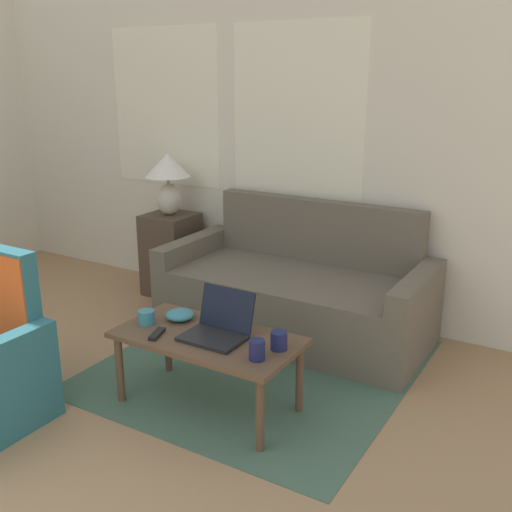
% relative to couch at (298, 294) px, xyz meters
% --- Properties ---
extents(wall_back, '(6.04, 0.06, 2.60)m').
position_rel_couch_xyz_m(wall_back, '(-0.81, 0.45, 1.02)').
color(wall_back, silver).
rests_on(wall_back, ground_plane).
extents(rug, '(1.87, 1.94, 0.01)m').
position_rel_couch_xyz_m(rug, '(0.05, -0.63, -0.28)').
color(rug, '#476651').
rests_on(rug, ground_plane).
extents(couch, '(1.91, 0.88, 0.93)m').
position_rel_couch_xyz_m(couch, '(0.00, 0.00, 0.00)').
color(couch, '#665B4C').
rests_on(couch, ground_plane).
extents(side_table, '(0.39, 0.39, 0.70)m').
position_rel_couch_xyz_m(side_table, '(-1.29, 0.15, 0.06)').
color(side_table, '#4C3D2D').
rests_on(side_table, ground_plane).
extents(table_lamp, '(0.37, 0.37, 0.51)m').
position_rel_couch_xyz_m(table_lamp, '(-1.29, 0.15, 0.74)').
color(table_lamp, beige).
rests_on(table_lamp, side_table).
extents(coffee_table, '(1.04, 0.53, 0.44)m').
position_rel_couch_xyz_m(coffee_table, '(0.05, -1.20, 0.11)').
color(coffee_table, brown).
rests_on(coffee_table, ground_plane).
extents(laptop, '(0.34, 0.30, 0.25)m').
position_rel_couch_xyz_m(laptop, '(0.10, -1.18, 0.21)').
color(laptop, black).
rests_on(laptop, coffee_table).
extents(cup_navy, '(0.09, 0.09, 0.10)m').
position_rel_couch_xyz_m(cup_navy, '(0.47, -1.14, 0.21)').
color(cup_navy, '#191E4C').
rests_on(cup_navy, coffee_table).
extents(cup_yellow, '(0.08, 0.08, 0.11)m').
position_rel_couch_xyz_m(cup_yellow, '(0.43, -1.30, 0.21)').
color(cup_yellow, '#191E4C').
rests_on(cup_yellow, coffee_table).
extents(cup_white, '(0.10, 0.10, 0.08)m').
position_rel_couch_xyz_m(cup_white, '(-0.35, -1.25, 0.20)').
color(cup_white, teal).
rests_on(cup_white, coffee_table).
extents(snack_bowl, '(0.17, 0.17, 0.06)m').
position_rel_couch_xyz_m(snack_bowl, '(-0.22, -1.10, 0.19)').
color(snack_bowl, teal).
rests_on(snack_bowl, coffee_table).
extents(tv_remote, '(0.09, 0.16, 0.02)m').
position_rel_couch_xyz_m(tv_remote, '(-0.19, -1.34, 0.17)').
color(tv_remote, black).
rests_on(tv_remote, coffee_table).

